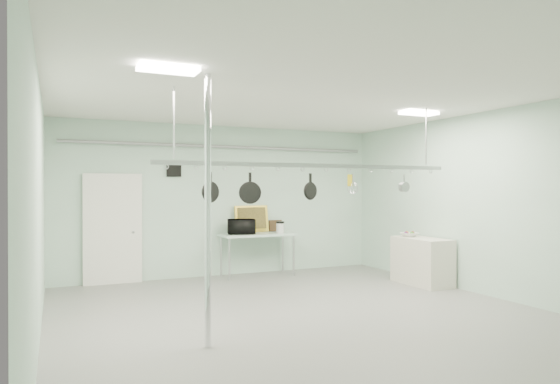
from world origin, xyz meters
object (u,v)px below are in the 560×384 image
pot_rack (315,164)px  skillet_left (210,186)px  prep_table (257,237)px  side_cabinet (422,261)px  skillet_mid (250,188)px  skillet_right (310,186)px  coffee_canister (280,228)px  fruit_bowl (409,235)px  chrome_pole (208,211)px  microwave (241,227)px

pot_rack → skillet_left: 1.64m
pot_rack → prep_table: bearing=83.1°
prep_table → side_cabinet: size_ratio=1.33×
skillet_mid → skillet_right: 0.96m
pot_rack → coffee_canister: 3.46m
coffee_canister → skillet_right: (-0.92, -3.13, 0.89)m
prep_table → fruit_bowl: fruit_bowl is taller
prep_table → fruit_bowl: 3.13m
pot_rack → coffee_canister: (0.85, 3.13, -1.22)m
chrome_pole → microwave: 4.64m
chrome_pole → microwave: (1.93, 4.18, -0.54)m
pot_rack → fruit_bowl: pot_rack is taller
skillet_left → skillet_right: (1.53, 0.00, 0.01)m
prep_table → microwave: microwave is taller
side_cabinet → skillet_left: skillet_left is taller
chrome_pole → fruit_bowl: (4.78, 2.30, -0.66)m
prep_table → side_cabinet: bearing=-40.8°
fruit_bowl → skillet_right: (-2.96, -1.40, 0.96)m
pot_rack → skillet_mid: (-1.03, 0.00, -0.37)m
microwave → coffee_canister: 0.84m
pot_rack → coffee_canister: size_ratio=22.61×
skillet_mid → microwave: bearing=90.0°
pot_rack → skillet_right: bearing=180.0°
chrome_pole → microwave: bearing=65.2°
side_cabinet → skillet_left: size_ratio=3.09×
prep_table → skillet_right: skillet_right is taller
chrome_pole → pot_rack: (1.90, 0.90, 0.63)m
prep_table → skillet_right: 3.50m
skillet_mid → fruit_bowl: bearing=37.6°
pot_rack → microwave: 3.49m
skillet_mid → prep_table: bearing=84.5°
pot_rack → skillet_mid: pot_rack is taller
prep_table → skillet_left: skillet_left is taller
chrome_pole → side_cabinet: size_ratio=2.67×
prep_table → skillet_left: 4.00m
pot_rack → skillet_left: size_ratio=12.35×
chrome_pole → skillet_mid: (0.87, 0.90, 0.26)m
side_cabinet → skillet_mid: size_ratio=2.69×
skillet_left → skillet_mid: (0.57, 0.00, -0.03)m
fruit_bowl → skillet_left: bearing=-162.7°
chrome_pole → coffee_canister: (2.75, 4.03, -0.59)m
skillet_right → microwave: bearing=68.8°
side_cabinet → skillet_right: bearing=-160.0°
prep_table → microwave: size_ratio=2.85×
skillet_mid → skillet_left: bearing=-162.1°
pot_rack → fruit_bowl: bearing=25.9°
coffee_canister → fruit_bowl: (2.03, -1.73, -0.07)m
skillet_left → fruit_bowl: bearing=-4.7°
side_cabinet → fruit_bowl: bearing=102.4°
coffee_canister → skillet_left: size_ratio=0.55×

